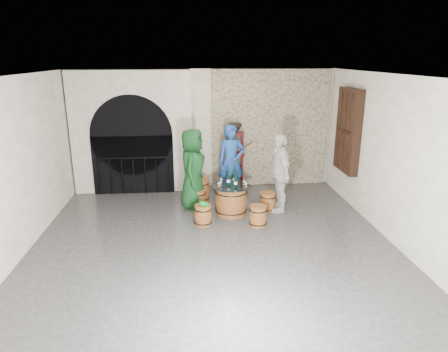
{
  "coord_description": "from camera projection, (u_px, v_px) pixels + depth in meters",
  "views": [
    {
      "loc": [
        -0.41,
        -6.78,
        3.53
      ],
      "look_at": [
        0.31,
        1.38,
        1.05
      ],
      "focal_mm": 32.0,
      "sensor_mm": 36.0,
      "label": 1
    }
  ],
  "objects": [
    {
      "name": "tasting_glass_d",
      "position": [
        235.0,
        180.0,
        9.29
      ],
      "size": [
        0.05,
        0.05,
        0.1
      ],
      "primitive_type": null,
      "color": "#B66723",
      "rests_on": "barrel_table"
    },
    {
      "name": "arched_opening",
      "position": [
        133.0,
        133.0,
        10.47
      ],
      "size": [
        3.1,
        0.6,
        3.19
      ],
      "color": "silver",
      "rests_on": "ground"
    },
    {
      "name": "stone_facing_panel",
      "position": [
        270.0,
        129.0,
        10.96
      ],
      "size": [
        3.2,
        0.12,
        3.18
      ],
      "primitive_type": "cube",
      "color": "#ABA388",
      "rests_on": "ground"
    },
    {
      "name": "side_barrel",
      "position": [
        201.0,
        190.0,
        10.0
      ],
      "size": [
        0.45,
        0.45,
        0.6
      ],
      "rotation": [
        0.0,
        0.0,
        0.13
      ],
      "color": "brown",
      "rests_on": "ground"
    },
    {
      "name": "barrel_table",
      "position": [
        231.0,
        200.0,
        9.18
      ],
      "size": [
        0.89,
        0.89,
        0.69
      ],
      "color": "brown",
      "rests_on": "ground"
    },
    {
      "name": "wine_bottle_left",
      "position": [
        228.0,
        180.0,
        9.08
      ],
      "size": [
        0.08,
        0.08,
        0.32
      ],
      "color": "black",
      "rests_on": "barrel_table"
    },
    {
      "name": "person_white",
      "position": [
        280.0,
        173.0,
        9.24
      ],
      "size": [
        0.53,
        1.11,
        1.84
      ],
      "primitive_type": "imported",
      "rotation": [
        0.0,
        0.0,
        -1.5
      ],
      "color": "silver",
      "rests_on": "ground"
    },
    {
      "name": "barrel_stool_left",
      "position": [
        198.0,
        199.0,
        9.58
      ],
      "size": [
        0.39,
        0.39,
        0.46
      ],
      "color": "brown",
      "rests_on": "ground"
    },
    {
      "name": "tasting_glass_a",
      "position": [
        219.0,
        185.0,
        8.99
      ],
      "size": [
        0.05,
        0.05,
        0.1
      ],
      "primitive_type": null,
      "color": "#B66723",
      "rests_on": "barrel_table"
    },
    {
      "name": "green_cap",
      "position": [
        203.0,
        204.0,
        8.53
      ],
      "size": [
        0.23,
        0.18,
        0.1
      ],
      "color": "#0B8129",
      "rests_on": "barrel_stool_near_left"
    },
    {
      "name": "wine_bottle_center",
      "position": [
        236.0,
        182.0,
        8.94
      ],
      "size": [
        0.08,
        0.08,
        0.32
      ],
      "color": "black",
      "rests_on": "barrel_table"
    },
    {
      "name": "wall_left",
      "position": [
        8.0,
        174.0,
        6.76
      ],
      "size": [
        0.0,
        8.0,
        8.0
      ],
      "primitive_type": "plane",
      "rotation": [
        1.57,
        0.0,
        1.57
      ],
      "color": "silver",
      "rests_on": "ground"
    },
    {
      "name": "barrel_stool_far",
      "position": [
        231.0,
        192.0,
        10.06
      ],
      "size": [
        0.39,
        0.39,
        0.46
      ],
      "color": "brown",
      "rests_on": "ground"
    },
    {
      "name": "shuttered_window",
      "position": [
        348.0,
        131.0,
        9.57
      ],
      "size": [
        0.23,
        1.1,
        2.0
      ],
      "color": "black",
      "rests_on": "wall_right"
    },
    {
      "name": "wall_right",
      "position": [
        403.0,
        165.0,
        7.35
      ],
      "size": [
        0.0,
        8.0,
        8.0
      ],
      "primitive_type": "plane",
      "rotation": [
        1.57,
        0.0,
        -1.57
      ],
      "color": "silver",
      "rests_on": "ground"
    },
    {
      "name": "control_box",
      "position": [
        279.0,
        138.0,
        10.98
      ],
      "size": [
        0.18,
        0.1,
        0.22
      ],
      "primitive_type": "cube",
      "color": "silver",
      "rests_on": "wall_back"
    },
    {
      "name": "tasting_glass_e",
      "position": [
        246.0,
        185.0,
        8.99
      ],
      "size": [
        0.05,
        0.05,
        0.1
      ],
      "primitive_type": null,
      "color": "#B66723",
      "rests_on": "barrel_table"
    },
    {
      "name": "barrel_stool_right",
      "position": [
        268.0,
        202.0,
        9.39
      ],
      "size": [
        0.39,
        0.39,
        0.46
      ],
      "color": "brown",
      "rests_on": "ground"
    },
    {
      "name": "tasting_glass_c",
      "position": [
        221.0,
        180.0,
        9.3
      ],
      "size": [
        0.05,
        0.05,
        0.1
      ],
      "primitive_type": null,
      "color": "#B66723",
      "rests_on": "barrel_table"
    },
    {
      "name": "barrel_stool_near_right",
      "position": [
        258.0,
        216.0,
        8.56
      ],
      "size": [
        0.39,
        0.39,
        0.46
      ],
      "color": "brown",
      "rests_on": "ground"
    },
    {
      "name": "wall_front",
      "position": [
        244.0,
        303.0,
        3.24
      ],
      "size": [
        8.0,
        0.0,
        8.0
      ],
      "primitive_type": "plane",
      "rotation": [
        -1.57,
        0.0,
        0.0
      ],
      "color": "silver",
      "rests_on": "ground"
    },
    {
      "name": "person_green",
      "position": [
        193.0,
        169.0,
        9.42
      ],
      "size": [
        0.79,
        1.04,
        1.92
      ],
      "primitive_type": "imported",
      "rotation": [
        0.0,
        0.0,
        1.36
      ],
      "color": "#103918",
      "rests_on": "ground"
    },
    {
      "name": "wall_back",
      "position": [
        205.0,
        129.0,
        10.87
      ],
      "size": [
        8.0,
        0.0,
        8.0
      ],
      "primitive_type": "plane",
      "rotation": [
        1.57,
        0.0,
        0.0
      ],
      "color": "silver",
      "rests_on": "ground"
    },
    {
      "name": "ground",
      "position": [
        214.0,
        251.0,
        7.52
      ],
      "size": [
        8.0,
        8.0,
        0.0
      ],
      "primitive_type": "plane",
      "color": "#2C2C2E",
      "rests_on": "ground"
    },
    {
      "name": "tasting_glass_f",
      "position": [
        221.0,
        183.0,
        9.07
      ],
      "size": [
        0.05,
        0.05,
        0.1
      ],
      "primitive_type": null,
      "color": "#B66723",
      "rests_on": "barrel_table"
    },
    {
      "name": "wine_bottle_right",
      "position": [
        235.0,
        178.0,
        9.2
      ],
      "size": [
        0.08,
        0.08,
        0.32
      ],
      "color": "black",
      "rests_on": "barrel_table"
    },
    {
      "name": "tasting_glass_b",
      "position": [
        244.0,
        183.0,
        9.14
      ],
      "size": [
        0.05,
        0.05,
        0.1
      ],
      "primitive_type": null,
      "color": "#B66723",
      "rests_on": "barrel_table"
    },
    {
      "name": "barrel_stool_near_left",
      "position": [
        203.0,
        215.0,
        8.61
      ],
      "size": [
        0.39,
        0.39,
        0.46
      ],
      "color": "brown",
      "rests_on": "ground"
    },
    {
      "name": "corking_press",
      "position": [
        235.0,
        152.0,
        10.63
      ],
      "size": [
        0.77,
        0.46,
        1.82
      ],
      "rotation": [
        0.0,
        0.0,
        0.11
      ],
      "color": "#4A0D0C",
      "rests_on": "ground"
    },
    {
      "name": "ceiling",
      "position": [
        213.0,
        76.0,
        6.59
      ],
      "size": [
        8.0,
        8.0,
        0.0
      ],
      "primitive_type": "plane",
      "rotation": [
        3.14,
        0.0,
        0.0
      ],
      "color": "beige",
      "rests_on": "wall_back"
    },
    {
      "name": "person_blue",
      "position": [
        231.0,
        162.0,
        10.11
      ],
      "size": [
        0.75,
        0.55,
        1.89
      ],
      "primitive_type": "imported",
      "rotation": [
        0.0,
        0.0,
        0.16
      ],
      "color": "navy",
      "rests_on": "ground"
    }
  ]
}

